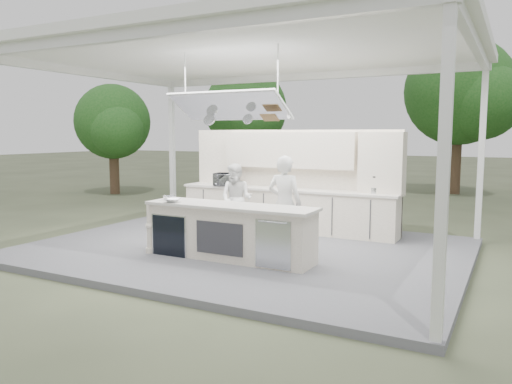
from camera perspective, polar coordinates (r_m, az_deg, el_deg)
The scene contains 12 objects.
ground at distance 9.68m, azimuth -1.24°, elevation -6.96°, with size 90.00×90.00×0.00m, color #545A3E.
stage_deck at distance 9.67m, azimuth -1.24°, elevation -6.62°, with size 8.00×6.00×0.12m, color #56565A.
tent at distance 9.50m, azimuth -1.32°, elevation 15.31°, with size 8.20×6.20×3.86m.
demo_island at distance 8.70m, azimuth -3.14°, elevation -4.53°, with size 3.10×0.79×0.95m.
back_counter at distance 11.24m, azimuth 3.44°, elevation -1.96°, with size 5.08×0.72×0.95m.
back_wall_unit at distance 11.16m, azimuth 6.02°, elevation 3.00°, with size 5.05×0.48×2.25m.
tree_cluster at distance 18.64m, azimuth 13.18°, elevation 9.61°, with size 19.55×9.40×5.85m.
head_chef at distance 9.15m, azimuth 3.29°, elevation -1.35°, with size 0.65×0.42×1.77m, color white.
sous_chef at distance 10.78m, azimuth -2.25°, elevation -0.79°, with size 0.74×0.58×1.52m, color silver.
toaster_oven at distance 11.65m, azimuth -3.42°, elevation 1.43°, with size 0.54×0.37×0.30m, color silver.
bowl_large at distance 8.99m, azimuth -9.55°, elevation -0.96°, with size 0.28×0.28×0.07m, color silver.
bowl_small at distance 9.33m, azimuth -9.92°, elevation -0.67°, with size 0.24×0.24×0.07m, color silver.
Camera 1 is at (4.56, -8.23, 2.29)m, focal length 35.00 mm.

